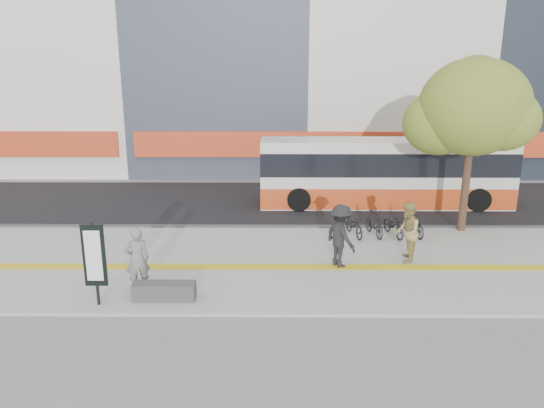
{
  "coord_description": "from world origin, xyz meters",
  "views": [
    {
      "loc": [
        0.27,
        -12.75,
        5.7
      ],
      "look_at": [
        0.15,
        2.0,
        1.78
      ],
      "focal_mm": 32.28,
      "sensor_mm": 36.0,
      "label": 1
    }
  ],
  "objects_px": {
    "bench": "(164,291)",
    "street_tree": "(472,109)",
    "pedestrian_dark": "(341,236)",
    "signboard": "(94,257)",
    "bus": "(384,174)",
    "seated_woman": "(137,259)",
    "pedestrian_tan": "(407,232)"
  },
  "relations": [
    {
      "from": "pedestrian_tan",
      "to": "pedestrian_dark",
      "type": "xyz_separation_m",
      "value": [
        -2.09,
        -0.41,
        0.02
      ]
    },
    {
      "from": "bench",
      "to": "street_tree",
      "type": "xyz_separation_m",
      "value": [
        9.78,
        6.02,
        4.21
      ]
    },
    {
      "from": "street_tree",
      "to": "bus",
      "type": "bearing_deg",
      "value": 119.91
    },
    {
      "from": "seated_woman",
      "to": "pedestrian_tan",
      "type": "relative_size",
      "value": 0.94
    },
    {
      "from": "bus",
      "to": "bench",
      "type": "bearing_deg",
      "value": -128.31
    },
    {
      "from": "street_tree",
      "to": "seated_woman",
      "type": "xyz_separation_m",
      "value": [
        -10.58,
        -5.47,
        -3.55
      ]
    },
    {
      "from": "bench",
      "to": "bus",
      "type": "height_order",
      "value": "bus"
    },
    {
      "from": "seated_woman",
      "to": "pedestrian_dark",
      "type": "height_order",
      "value": "pedestrian_dark"
    },
    {
      "from": "bench",
      "to": "bus",
      "type": "distance_m",
      "value": 12.41
    },
    {
      "from": "bus",
      "to": "pedestrian_tan",
      "type": "xyz_separation_m",
      "value": [
        -0.76,
        -6.96,
        -0.41
      ]
    },
    {
      "from": "signboard",
      "to": "pedestrian_dark",
      "type": "bearing_deg",
      "value": 22.29
    },
    {
      "from": "signboard",
      "to": "bus",
      "type": "distance_m",
      "value": 13.64
    },
    {
      "from": "signboard",
      "to": "bus",
      "type": "bearing_deg",
      "value": 47.2
    },
    {
      "from": "seated_woman",
      "to": "pedestrian_tan",
      "type": "xyz_separation_m",
      "value": [
        7.7,
        2.18,
        0.06
      ]
    },
    {
      "from": "bus",
      "to": "pedestrian_dark",
      "type": "relative_size",
      "value": 5.7
    },
    {
      "from": "pedestrian_tan",
      "to": "pedestrian_dark",
      "type": "height_order",
      "value": "pedestrian_dark"
    },
    {
      "from": "signboard",
      "to": "pedestrian_tan",
      "type": "height_order",
      "value": "signboard"
    },
    {
      "from": "bus",
      "to": "seated_woman",
      "type": "bearing_deg",
      "value": -132.78
    },
    {
      "from": "signboard",
      "to": "street_tree",
      "type": "xyz_separation_m",
      "value": [
        11.38,
        6.33,
        3.15
      ]
    },
    {
      "from": "street_tree",
      "to": "pedestrian_dark",
      "type": "height_order",
      "value": "street_tree"
    },
    {
      "from": "signboard",
      "to": "pedestrian_dark",
      "type": "xyz_separation_m",
      "value": [
        6.41,
        2.63,
        -0.33
      ]
    },
    {
      "from": "bench",
      "to": "street_tree",
      "type": "relative_size",
      "value": 0.25
    },
    {
      "from": "street_tree",
      "to": "pedestrian_tan",
      "type": "distance_m",
      "value": 5.59
    },
    {
      "from": "bus",
      "to": "seated_woman",
      "type": "height_order",
      "value": "bus"
    },
    {
      "from": "street_tree",
      "to": "bus",
      "type": "xyz_separation_m",
      "value": [
        -2.12,
        3.68,
        -3.09
      ]
    },
    {
      "from": "bus",
      "to": "pedestrian_tan",
      "type": "distance_m",
      "value": 7.02
    },
    {
      "from": "bench",
      "to": "signboard",
      "type": "xyz_separation_m",
      "value": [
        -1.6,
        -0.31,
        1.06
      ]
    },
    {
      "from": "seated_woman",
      "to": "bus",
      "type": "bearing_deg",
      "value": -155.97
    },
    {
      "from": "street_tree",
      "to": "pedestrian_dark",
      "type": "bearing_deg",
      "value": -143.33
    },
    {
      "from": "street_tree",
      "to": "bus",
      "type": "distance_m",
      "value": 5.25
    },
    {
      "from": "bus",
      "to": "pedestrian_dark",
      "type": "xyz_separation_m",
      "value": [
        -2.85,
        -7.38,
        -0.39
      ]
    },
    {
      "from": "street_tree",
      "to": "bus",
      "type": "height_order",
      "value": "street_tree"
    }
  ]
}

